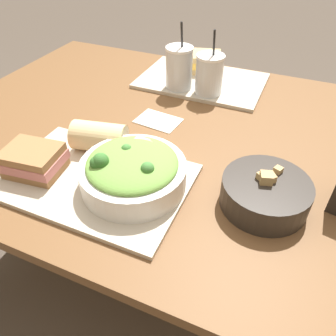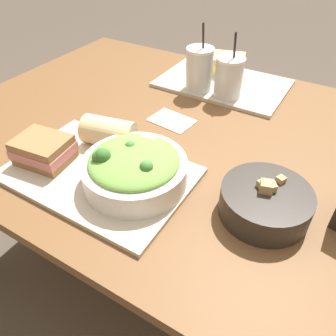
{
  "view_description": "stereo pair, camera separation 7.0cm",
  "coord_description": "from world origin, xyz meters",
  "px_view_note": "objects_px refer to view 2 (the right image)",
  "views": [
    {
      "loc": [
        0.31,
        -0.75,
        1.24
      ],
      "look_at": [
        0.1,
        -0.25,
        0.79
      ],
      "focal_mm": 35.0,
      "sensor_mm": 36.0,
      "label": 1
    },
    {
      "loc": [
        0.38,
        -0.71,
        1.24
      ],
      "look_at": [
        0.1,
        -0.25,
        0.79
      ],
      "focal_mm": 35.0,
      "sensor_mm": 36.0,
      "label": 2
    }
  ],
  "objects_px": {
    "salad_bowl": "(134,168)",
    "baguette_near": "(110,132)",
    "sandwich_near": "(44,150)",
    "drink_cup_red": "(229,79)",
    "soup_bowl": "(265,202)",
    "sandwich_far": "(225,64)",
    "drink_cup_dark": "(199,70)",
    "napkin_folded": "(172,120)"
  },
  "relations": [
    {
      "from": "soup_bowl",
      "to": "drink_cup_dark",
      "type": "relative_size",
      "value": 0.87
    },
    {
      "from": "baguette_near",
      "to": "drink_cup_dark",
      "type": "height_order",
      "value": "drink_cup_dark"
    },
    {
      "from": "baguette_near",
      "to": "sandwich_far",
      "type": "relative_size",
      "value": 0.88
    },
    {
      "from": "drink_cup_red",
      "to": "napkin_folded",
      "type": "height_order",
      "value": "drink_cup_red"
    },
    {
      "from": "drink_cup_red",
      "to": "napkin_folded",
      "type": "relative_size",
      "value": 1.51
    },
    {
      "from": "soup_bowl",
      "to": "sandwich_near",
      "type": "distance_m",
      "value": 0.54
    },
    {
      "from": "baguette_near",
      "to": "sandwich_near",
      "type": "bearing_deg",
      "value": 132.65
    },
    {
      "from": "sandwich_near",
      "to": "sandwich_far",
      "type": "distance_m",
      "value": 0.74
    },
    {
      "from": "salad_bowl",
      "to": "drink_cup_dark",
      "type": "bearing_deg",
      "value": 100.22
    },
    {
      "from": "drink_cup_dark",
      "to": "napkin_folded",
      "type": "bearing_deg",
      "value": -84.78
    },
    {
      "from": "sandwich_far",
      "to": "salad_bowl",
      "type": "bearing_deg",
      "value": -100.39
    },
    {
      "from": "soup_bowl",
      "to": "napkin_folded",
      "type": "bearing_deg",
      "value": 148.01
    },
    {
      "from": "soup_bowl",
      "to": "baguette_near",
      "type": "height_order",
      "value": "baguette_near"
    },
    {
      "from": "soup_bowl",
      "to": "napkin_folded",
      "type": "xyz_separation_m",
      "value": [
        -0.36,
        0.22,
        -0.03
      ]
    },
    {
      "from": "sandwich_near",
      "to": "baguette_near",
      "type": "relative_size",
      "value": 0.96
    },
    {
      "from": "baguette_near",
      "to": "napkin_folded",
      "type": "xyz_separation_m",
      "value": [
        0.07,
        0.2,
        -0.05
      ]
    },
    {
      "from": "salad_bowl",
      "to": "baguette_near",
      "type": "relative_size",
      "value": 1.6
    },
    {
      "from": "salad_bowl",
      "to": "baguette_near",
      "type": "bearing_deg",
      "value": 147.99
    },
    {
      "from": "salad_bowl",
      "to": "drink_cup_red",
      "type": "xyz_separation_m",
      "value": [
        0.02,
        0.5,
        0.02
      ]
    },
    {
      "from": "soup_bowl",
      "to": "napkin_folded",
      "type": "relative_size",
      "value": 1.37
    },
    {
      "from": "salad_bowl",
      "to": "sandwich_near",
      "type": "bearing_deg",
      "value": -168.23
    },
    {
      "from": "salad_bowl",
      "to": "sandwich_far",
      "type": "xyz_separation_m",
      "value": [
        -0.07,
        0.67,
        -0.01
      ]
    },
    {
      "from": "soup_bowl",
      "to": "sandwich_far",
      "type": "distance_m",
      "value": 0.7
    },
    {
      "from": "sandwich_near",
      "to": "napkin_folded",
      "type": "distance_m",
      "value": 0.38
    },
    {
      "from": "baguette_near",
      "to": "drink_cup_red",
      "type": "distance_m",
      "value": 0.44
    },
    {
      "from": "salad_bowl",
      "to": "drink_cup_dark",
      "type": "distance_m",
      "value": 0.51
    },
    {
      "from": "salad_bowl",
      "to": "baguette_near",
      "type": "distance_m",
      "value": 0.17
    },
    {
      "from": "soup_bowl",
      "to": "sandwich_far",
      "type": "bearing_deg",
      "value": 120.24
    },
    {
      "from": "soup_bowl",
      "to": "sandwich_far",
      "type": "height_order",
      "value": "soup_bowl"
    },
    {
      "from": "sandwich_far",
      "to": "drink_cup_dark",
      "type": "xyz_separation_m",
      "value": [
        -0.02,
        -0.17,
        0.03
      ]
    },
    {
      "from": "soup_bowl",
      "to": "sandwich_near",
      "type": "bearing_deg",
      "value": -167.33
    },
    {
      "from": "baguette_near",
      "to": "drink_cup_dark",
      "type": "distance_m",
      "value": 0.42
    },
    {
      "from": "drink_cup_red",
      "to": "sandwich_far",
      "type": "bearing_deg",
      "value": 116.18
    },
    {
      "from": "sandwich_near",
      "to": "drink_cup_red",
      "type": "distance_m",
      "value": 0.61
    },
    {
      "from": "sandwich_near",
      "to": "baguette_near",
      "type": "xyz_separation_m",
      "value": [
        0.1,
        0.14,
        0.01
      ]
    },
    {
      "from": "drink_cup_dark",
      "to": "soup_bowl",
      "type": "bearing_deg",
      "value": -49.25
    },
    {
      "from": "soup_bowl",
      "to": "sandwich_near",
      "type": "xyz_separation_m",
      "value": [
        -0.52,
        -0.12,
        0.01
      ]
    },
    {
      "from": "baguette_near",
      "to": "sandwich_far",
      "type": "distance_m",
      "value": 0.59
    },
    {
      "from": "sandwich_near",
      "to": "salad_bowl",
      "type": "bearing_deg",
      "value": 4.81
    },
    {
      "from": "salad_bowl",
      "to": "sandwich_near",
      "type": "relative_size",
      "value": 1.67
    },
    {
      "from": "soup_bowl",
      "to": "drink_cup_red",
      "type": "distance_m",
      "value": 0.51
    },
    {
      "from": "sandwich_near",
      "to": "drink_cup_dark",
      "type": "height_order",
      "value": "drink_cup_dark"
    }
  ]
}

